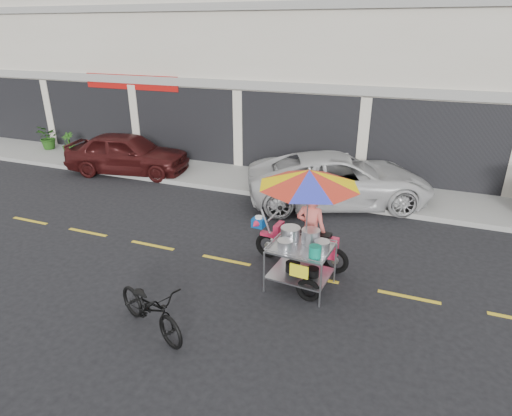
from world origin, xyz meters
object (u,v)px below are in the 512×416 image
(near_bicycle, at_px, (150,308))
(food_vendor_rig, at_px, (307,209))
(maroon_sedan, at_px, (128,153))
(white_pickup, at_px, (339,179))

(near_bicycle, distance_m, food_vendor_rig, 3.51)
(maroon_sedan, xyz_separation_m, white_pickup, (7.73, -0.10, 0.01))
(white_pickup, height_order, near_bicycle, white_pickup)
(maroon_sedan, xyz_separation_m, near_bicycle, (5.89, -7.26, -0.27))
(near_bicycle, bearing_deg, white_pickup, 8.67)
(white_pickup, relative_size, food_vendor_rig, 2.13)
(food_vendor_rig, bearing_deg, maroon_sedan, 154.65)
(white_pickup, bearing_deg, near_bicycle, 142.47)
(white_pickup, height_order, food_vendor_rig, food_vendor_rig)
(near_bicycle, relative_size, food_vendor_rig, 0.71)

